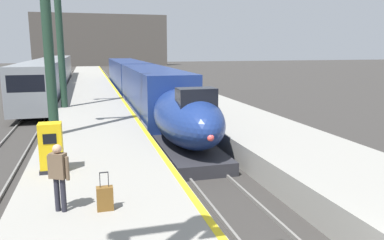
# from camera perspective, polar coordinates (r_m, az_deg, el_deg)

# --- Properties ---
(platform_left) EXTENTS (4.80, 110.00, 1.05)m
(platform_left) POSITION_cam_1_polar(r_m,az_deg,el_deg) (29.42, -15.04, 1.94)
(platform_left) COLOR gray
(platform_left) RESTS_ON ground
(platform_right) EXTENTS (4.80, 110.00, 1.05)m
(platform_right) POSITION_cam_1_polar(r_m,az_deg,el_deg) (30.59, 0.31, 2.65)
(platform_right) COLOR gray
(platform_right) RESTS_ON ground
(platform_left_safety_stripe) EXTENTS (0.20, 107.80, 0.01)m
(platform_left_safety_stripe) POSITION_cam_1_polar(r_m,az_deg,el_deg) (29.45, -10.65, 3.18)
(platform_left_safety_stripe) COLOR yellow
(platform_left_safety_stripe) RESTS_ON platform_left
(rail_main_left) EXTENTS (0.08, 110.00, 0.12)m
(rail_main_left) POSITION_cam_1_polar(r_m,az_deg,el_deg) (32.41, -9.24, 2.15)
(rail_main_left) COLOR slate
(rail_main_left) RESTS_ON ground
(rail_main_right) EXTENTS (0.08, 110.00, 0.12)m
(rail_main_right) POSITION_cam_1_polar(r_m,az_deg,el_deg) (32.60, -6.62, 2.28)
(rail_main_right) COLOR slate
(rail_main_right) RESTS_ON ground
(rail_secondary_left) EXTENTS (0.08, 110.00, 0.12)m
(rail_secondary_left) POSITION_cam_1_polar(r_m,az_deg,el_deg) (32.52, -23.56, 1.40)
(rail_secondary_left) COLOR slate
(rail_secondary_left) RESTS_ON ground
(rail_secondary_right) EXTENTS (0.08, 110.00, 0.12)m
(rail_secondary_right) POSITION_cam_1_polar(r_m,az_deg,el_deg) (32.35, -20.93, 1.55)
(rail_secondary_right) COLOR slate
(rail_secondary_right) RESTS_ON ground
(highspeed_train_main) EXTENTS (2.92, 38.41, 3.60)m
(highspeed_train_main) POSITION_cam_1_polar(r_m,az_deg,el_deg) (31.87, -7.91, 5.42)
(highspeed_train_main) COLOR navy
(highspeed_train_main) RESTS_ON ground
(regional_train_adjacent) EXTENTS (2.85, 36.60, 3.80)m
(regional_train_adjacent) POSITION_cam_1_polar(r_m,az_deg,el_deg) (43.85, -20.80, 6.59)
(regional_train_adjacent) COLOR gray
(regional_train_adjacent) RESTS_ON ground
(station_column_far) EXTENTS (4.00, 0.68, 10.28)m
(station_column_far) POSITION_cam_1_polar(r_m,az_deg,el_deg) (26.28, -19.85, 15.14)
(station_column_far) COLOR #1E3828
(station_column_far) RESTS_ON platform_left
(passenger_near_edge) EXTENTS (0.51, 0.38, 1.69)m
(passenger_near_edge) POSITION_cam_1_polar(r_m,az_deg,el_deg) (9.55, -19.80, -7.60)
(passenger_near_edge) COLOR #23232D
(passenger_near_edge) RESTS_ON platform_left
(rolling_suitcase) EXTENTS (0.40, 0.22, 0.98)m
(rolling_suitcase) POSITION_cam_1_polar(r_m,az_deg,el_deg) (9.54, -13.22, -11.63)
(rolling_suitcase) COLOR brown
(rolling_suitcase) RESTS_ON platform_left
(ticket_machine_yellow) EXTENTS (0.76, 0.62, 1.60)m
(ticket_machine_yellow) POSITION_cam_1_polar(r_m,az_deg,el_deg) (12.73, -20.79, -4.23)
(ticket_machine_yellow) COLOR yellow
(ticket_machine_yellow) RESTS_ON platform_left
(terminus_back_wall) EXTENTS (36.00, 2.00, 14.00)m
(terminus_back_wall) POSITION_cam_1_polar(r_m,az_deg,el_deg) (106.44, -13.71, 11.82)
(terminus_back_wall) COLOR #4C4742
(terminus_back_wall) RESTS_ON ground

